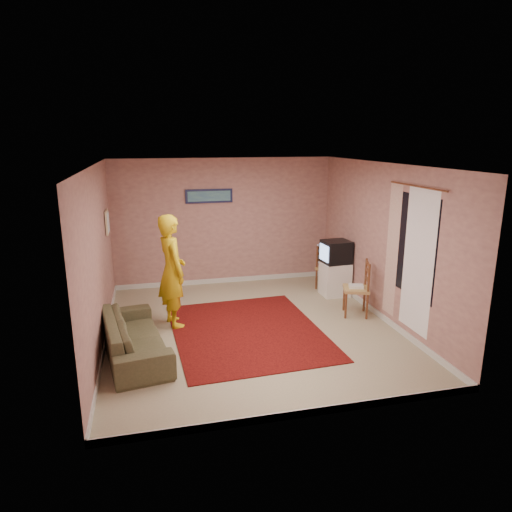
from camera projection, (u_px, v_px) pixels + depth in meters
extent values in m
plane|color=tan|center=(251.00, 328.00, 7.36)|extent=(5.00, 5.00, 0.00)
cube|color=tan|center=(224.00, 222.00, 9.38)|extent=(4.50, 0.02, 2.60)
cube|color=tan|center=(305.00, 307.00, 4.68)|extent=(4.50, 0.02, 2.60)
cube|color=tan|center=(98.00, 259.00, 6.52)|extent=(0.02, 5.00, 2.60)
cube|color=tan|center=(383.00, 243.00, 7.54)|extent=(0.02, 5.00, 2.60)
cube|color=silver|center=(251.00, 165.00, 6.70)|extent=(4.50, 5.00, 0.02)
cube|color=silver|center=(225.00, 280.00, 9.69)|extent=(4.50, 0.02, 0.10)
cube|color=silver|center=(302.00, 413.00, 5.00)|extent=(4.50, 0.02, 0.10)
cube|color=silver|center=(106.00, 339.00, 6.84)|extent=(0.02, 5.00, 0.10)
cube|color=silver|center=(378.00, 313.00, 7.85)|extent=(0.02, 5.00, 0.10)
cube|color=black|center=(414.00, 246.00, 6.65)|extent=(0.01, 1.10, 1.50)
cube|color=white|center=(418.00, 262.00, 6.56)|extent=(0.01, 0.75, 2.10)
cube|color=silver|center=(392.00, 251.00, 7.21)|extent=(0.01, 0.35, 2.10)
cylinder|color=brown|center=(417.00, 186.00, 6.42)|extent=(0.02, 1.40, 0.02)
cube|color=#141639|center=(209.00, 196.00, 9.15)|extent=(0.95, 0.03, 0.28)
cube|color=#2D4B7F|center=(209.00, 196.00, 9.13)|extent=(0.86, 0.01, 0.20)
cube|color=beige|center=(107.00, 222.00, 7.97)|extent=(0.03, 0.38, 0.42)
cube|color=silver|center=(108.00, 222.00, 7.98)|extent=(0.01, 0.30, 0.34)
cube|color=black|center=(247.00, 331.00, 7.24)|extent=(2.40, 2.94, 0.02)
cube|color=white|center=(335.00, 279.00, 8.86)|extent=(0.51, 0.46, 0.65)
cube|color=black|center=(336.00, 252.00, 8.72)|extent=(0.53, 0.49, 0.43)
cube|color=#8CB2F2|center=(324.00, 253.00, 8.65)|extent=(0.05, 0.36, 0.31)
cube|color=tan|center=(329.00, 269.00, 9.10)|extent=(0.48, 0.46, 0.05)
cube|color=brown|center=(329.00, 258.00, 9.05)|extent=(0.40, 0.13, 0.46)
cube|color=#ACACB1|center=(329.00, 267.00, 9.09)|extent=(0.34, 0.27, 0.05)
cube|color=#809ED2|center=(326.00, 253.00, 9.21)|extent=(0.36, 0.05, 0.38)
cube|color=tan|center=(356.00, 289.00, 7.82)|extent=(0.54, 0.55, 0.05)
cube|color=brown|center=(357.00, 275.00, 7.76)|extent=(0.18, 0.43, 0.50)
cube|color=white|center=(356.00, 286.00, 7.81)|extent=(0.28, 0.24, 0.05)
imported|color=brown|center=(134.00, 336.00, 6.39)|extent=(1.05, 2.02, 0.56)
imported|color=gold|center=(172.00, 271.00, 7.29)|extent=(0.60, 0.76, 1.83)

